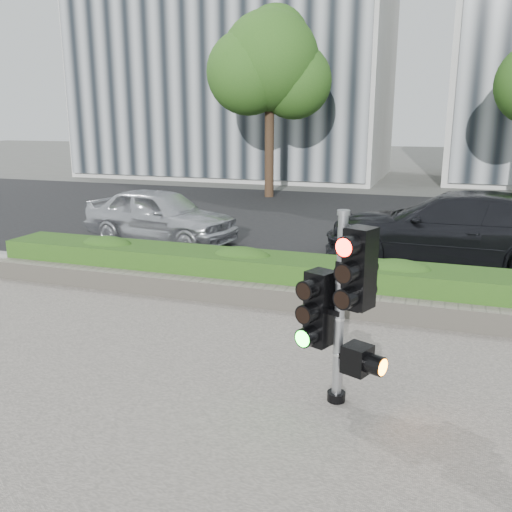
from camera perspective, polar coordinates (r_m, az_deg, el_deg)
name	(u,v)px	position (r m, az deg, el deg)	size (l,w,h in m)	color
ground	(260,359)	(7.20, 0.45, -10.75)	(120.00, 120.00, 0.00)	#51514C
sidewalk	(170,472)	(5.20, -9.02, -21.52)	(16.00, 11.00, 0.03)	#9E9389
road	(366,223)	(16.60, 11.53, 3.39)	(60.00, 13.00, 0.02)	black
curb	(315,286)	(10.02, 6.21, -3.18)	(60.00, 0.25, 0.12)	gray
stone_wall	(298,300)	(8.82, 4.40, -4.61)	(12.00, 0.32, 0.34)	gray
hedge	(307,279)	(9.37, 5.43, -2.41)	(12.00, 1.00, 0.68)	#508127
building_left	(238,34)	(31.54, -1.89, 22.31)	(16.00, 9.00, 15.00)	#B7B7B2
tree_left	(270,65)	(21.86, 1.47, 19.45)	(4.61, 4.03, 7.34)	black
traffic_signal	(344,299)	(5.77, 9.25, -4.53)	(0.79, 0.67, 2.12)	black
car_silver	(160,215)	(13.83, -10.04, 4.25)	(1.61, 4.01, 1.37)	silver
car_dark	(455,229)	(12.08, 20.18, 2.69)	(2.22, 5.45, 1.58)	black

